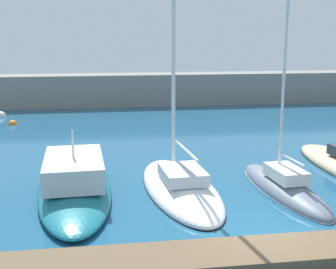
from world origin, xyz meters
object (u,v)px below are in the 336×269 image
mooring_buoy_white (1,116)px  mooring_buoy_orange (13,124)px  sailboat_slate_fourth (284,187)px  motorboat_teal_second (75,182)px  sailboat_white_third (180,185)px

mooring_buoy_white → mooring_buoy_orange: mooring_buoy_white is taller
mooring_buoy_white → sailboat_slate_fourth: bearing=-53.3°
motorboat_teal_second → sailboat_slate_fourth: size_ratio=0.85×
sailboat_slate_fourth → mooring_buoy_white: 24.52m
sailboat_white_third → sailboat_slate_fourth: 4.11m
mooring_buoy_white → mooring_buoy_orange: 3.77m
motorboat_teal_second → sailboat_white_third: bearing=-99.3°
sailboat_white_third → mooring_buoy_white: 21.69m
sailboat_white_third → sailboat_slate_fourth: sailboat_white_third is taller
motorboat_teal_second → mooring_buoy_white: 19.53m
motorboat_teal_second → mooring_buoy_orange: size_ratio=16.15×
sailboat_slate_fourth → mooring_buoy_white: bearing=32.4°
sailboat_white_third → sailboat_slate_fourth: (4.04, -0.74, -0.02)m
motorboat_teal_second → mooring_buoy_white: size_ratio=12.51×
motorboat_teal_second → sailboat_slate_fourth: bearing=-101.1°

